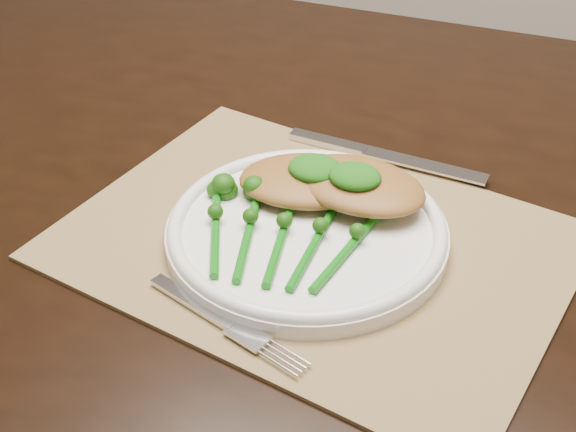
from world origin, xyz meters
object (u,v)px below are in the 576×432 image
(dining_table, at_px, (312,389))
(dinner_plate, at_px, (307,230))
(chicken_fillet_left, at_px, (308,181))
(broccolini_bundle, at_px, (280,241))
(placemat, at_px, (314,243))

(dining_table, distance_m, dinner_plate, 0.41)
(dinner_plate, bearing_deg, dining_table, 103.38)
(chicken_fillet_left, height_order, broccolini_bundle, chicken_fillet_left)
(chicken_fillet_left, bearing_deg, dinner_plate, -88.89)
(chicken_fillet_left, relative_size, broccolini_bundle, 0.76)
(dining_table, height_order, placemat, placemat)
(dinner_plate, height_order, broccolini_bundle, broccolini_bundle)
(dinner_plate, xyz_separation_m, broccolini_bundle, (-0.02, -0.03, 0.01))
(dining_table, height_order, dinner_plate, dinner_plate)
(chicken_fillet_left, bearing_deg, placemat, -81.83)
(dining_table, bearing_deg, placemat, -72.29)
(broccolini_bundle, bearing_deg, placemat, 49.39)
(dining_table, relative_size, placemat, 3.42)
(placemat, relative_size, chicken_fillet_left, 3.36)
(dining_table, relative_size, chicken_fillet_left, 11.52)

